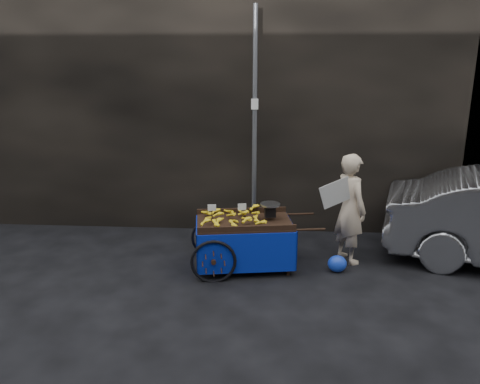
{
  "coord_description": "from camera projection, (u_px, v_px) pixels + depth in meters",
  "views": [
    {
      "loc": [
        0.57,
        -6.77,
        3.14
      ],
      "look_at": [
        0.1,
        0.5,
        1.06
      ],
      "focal_mm": 35.0,
      "sensor_mm": 36.0,
      "label": 1
    }
  ],
  "objects": [
    {
      "name": "vendor",
      "position": [
        350.0,
        208.0,
        7.33
      ],
      "size": [
        0.87,
        0.76,
        1.76
      ],
      "rotation": [
        0.0,
        0.0,
        2.09
      ],
      "color": "beige",
      "rests_on": "ground"
    },
    {
      "name": "ground",
      "position": [
        232.0,
        265.0,
        7.39
      ],
      "size": [
        80.0,
        80.0,
        0.0
      ],
      "primitive_type": "plane",
      "color": "black",
      "rests_on": "ground"
    },
    {
      "name": "banana_cart",
      "position": [
        241.0,
        226.0,
        7.15
      ],
      "size": [
        2.11,
        1.2,
        1.09
      ],
      "rotation": [
        0.0,
        0.0,
        0.15
      ],
      "color": "black",
      "rests_on": "ground"
    },
    {
      "name": "plastic_bag",
      "position": [
        337.0,
        264.0,
        7.12
      ],
      "size": [
        0.29,
        0.23,
        0.26
      ],
      "primitive_type": "ellipsoid",
      "color": "blue",
      "rests_on": "ground"
    },
    {
      "name": "building_wall",
      "position": [
        262.0,
        93.0,
        9.17
      ],
      "size": [
        13.5,
        2.0,
        5.0
      ],
      "color": "black",
      "rests_on": "ground"
    },
    {
      "name": "street_pole",
      "position": [
        255.0,
        127.0,
        8.07
      ],
      "size": [
        0.12,
        0.1,
        4.0
      ],
      "color": "slate",
      "rests_on": "ground"
    }
  ]
}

